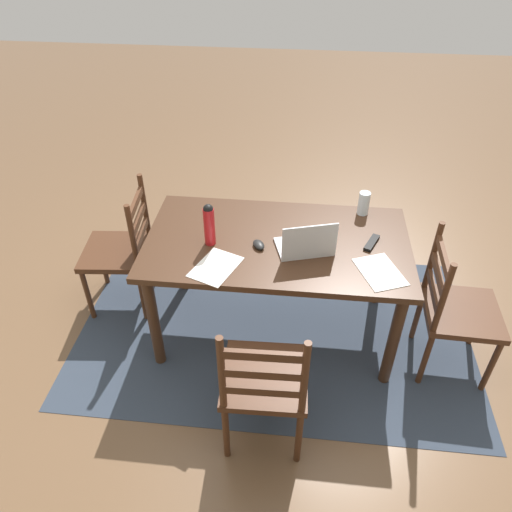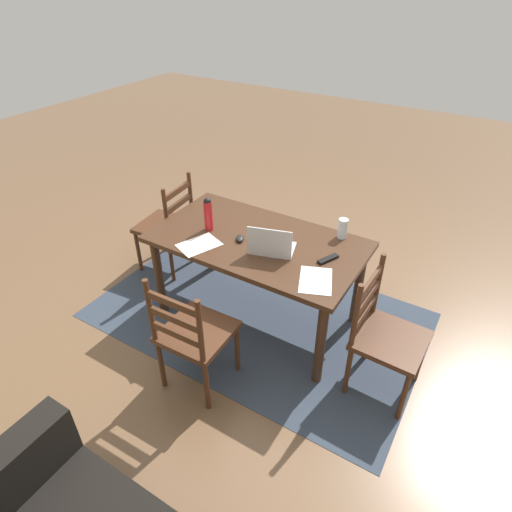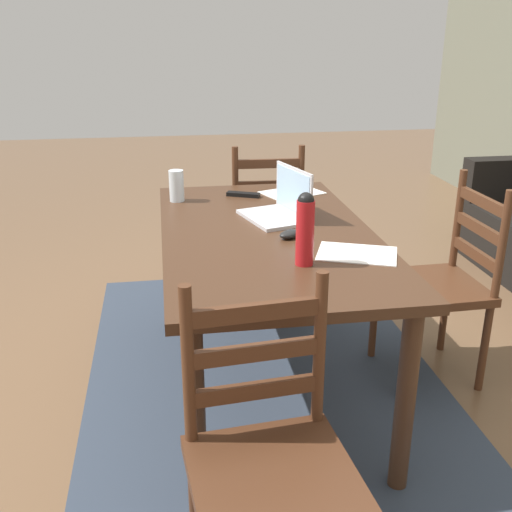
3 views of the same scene
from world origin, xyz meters
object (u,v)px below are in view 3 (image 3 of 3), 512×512
object	(u,v)px
dining_table	(267,252)
tv_remote	(243,194)
chair_right_near	(270,466)
drinking_glass	(177,186)
chair_far_head	(440,284)
laptop	(282,206)
computer_mouse	(290,234)
chair_left_far	(264,220)
water_bottle	(305,228)

from	to	relation	value
dining_table	tv_remote	size ratio (longest dim) A/B	9.42
chair_right_near	drinking_glass	size ratio (longest dim) A/B	6.15
dining_table	chair_right_near	world-z (taller)	chair_right_near
chair_far_head	tv_remote	world-z (taller)	chair_far_head
laptop	tv_remote	xyz separation A→B (m)	(-0.39, -0.12, -0.05)
laptop	computer_mouse	distance (m)	0.28
chair_right_near	dining_table	bearing A→B (deg)	170.55
chair_left_far	computer_mouse	distance (m)	1.24
chair_far_head	laptop	distance (m)	0.82
chair_far_head	water_bottle	world-z (taller)	water_bottle
chair_right_near	drinking_glass	bearing A→B (deg)	-173.68
tv_remote	computer_mouse	bearing A→B (deg)	-147.46
dining_table	water_bottle	xyz separation A→B (m)	(0.40, 0.07, 0.24)
laptop	computer_mouse	xyz separation A→B (m)	(0.28, -0.02, -0.04)
chair_left_far	water_bottle	world-z (taller)	water_bottle
chair_far_head	drinking_glass	world-z (taller)	chair_far_head
chair_left_far	tv_remote	world-z (taller)	chair_left_far
chair_left_far	laptop	xyz separation A→B (m)	(0.92, -0.08, 0.36)
chair_right_near	water_bottle	world-z (taller)	water_bottle
chair_left_far	dining_table	bearing A→B (deg)	-9.19
water_bottle	drinking_glass	bearing A→B (deg)	-155.29
chair_far_head	water_bottle	xyz separation A→B (m)	(0.40, -0.75, 0.44)
dining_table	drinking_glass	xyz separation A→B (m)	(-0.53, -0.36, 0.17)
chair_right_near	computer_mouse	world-z (taller)	chair_right_near
laptop	water_bottle	size ratio (longest dim) A/B	1.37
chair_right_near	computer_mouse	xyz separation A→B (m)	(-0.98, 0.26, 0.32)
chair_left_far	chair_right_near	bearing A→B (deg)	-9.32
dining_table	chair_far_head	distance (m)	0.84
dining_table	computer_mouse	world-z (taller)	computer_mouse
drinking_glass	tv_remote	size ratio (longest dim) A/B	0.91
chair_right_near	drinking_glass	world-z (taller)	chair_right_near
dining_table	chair_far_head	size ratio (longest dim) A/B	1.69
chair_far_head	water_bottle	bearing A→B (deg)	-61.88
chair_right_near	laptop	xyz separation A→B (m)	(-1.26, 0.28, 0.36)
chair_left_far	tv_remote	xyz separation A→B (m)	(0.52, -0.20, 0.31)
water_bottle	computer_mouse	bearing A→B (deg)	178.23
chair_far_head	chair_left_far	bearing A→B (deg)	-149.57
laptop	computer_mouse	world-z (taller)	laptop
water_bottle	laptop	bearing A→B (deg)	176.95
chair_right_near	laptop	bearing A→B (deg)	167.54
chair_right_near	computer_mouse	distance (m)	1.07
dining_table	drinking_glass	size ratio (longest dim) A/B	10.37
computer_mouse	tv_remote	distance (m)	0.68
chair_left_far	laptop	bearing A→B (deg)	-4.90
computer_mouse	chair_left_far	bearing A→B (deg)	146.05
chair_far_head	drinking_glass	bearing A→B (deg)	-114.28
chair_far_head	computer_mouse	size ratio (longest dim) A/B	9.50
chair_left_far	drinking_glass	xyz separation A→B (m)	(0.56, -0.54, 0.38)
laptop	tv_remote	size ratio (longest dim) A/B	2.17
dining_table	water_bottle	world-z (taller)	water_bottle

